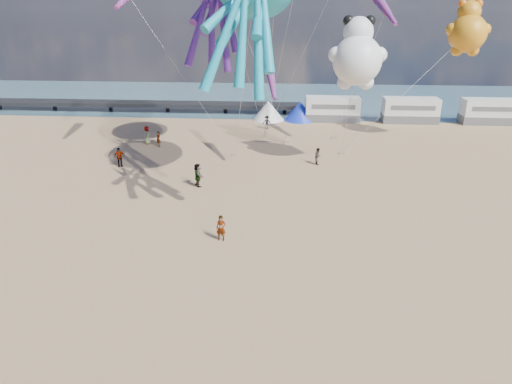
# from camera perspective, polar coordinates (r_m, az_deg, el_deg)

# --- Properties ---
(ground) EXTENTS (120.00, 120.00, 0.00)m
(ground) POSITION_cam_1_polar(r_m,az_deg,el_deg) (21.51, 1.43, -15.71)
(ground) COLOR tan
(ground) RESTS_ON ground
(water) EXTENTS (120.00, 120.00, 0.00)m
(water) POSITION_cam_1_polar(r_m,az_deg,el_deg) (73.19, 3.72, 11.62)
(water) COLOR #3C6072
(water) RESTS_ON ground
(pier) EXTENTS (60.00, 3.00, 0.50)m
(pier) POSITION_cam_1_polar(r_m,az_deg,el_deg) (68.53, -20.94, 10.36)
(pier) COLOR black
(pier) RESTS_ON ground
(motorhome_0) EXTENTS (6.60, 2.50, 3.00)m
(motorhome_0) POSITION_cam_1_polar(r_m,az_deg,el_deg) (58.42, 9.52, 10.19)
(motorhome_0) COLOR silver
(motorhome_0) RESTS_ON ground
(motorhome_1) EXTENTS (6.60, 2.50, 3.00)m
(motorhome_1) POSITION_cam_1_polar(r_m,az_deg,el_deg) (60.02, 18.71, 9.66)
(motorhome_1) COLOR silver
(motorhome_1) RESTS_ON ground
(motorhome_2) EXTENTS (6.60, 2.50, 3.00)m
(motorhome_2) POSITION_cam_1_polar(r_m,az_deg,el_deg) (63.03, 27.20, 8.95)
(motorhome_2) COLOR silver
(motorhome_2) RESTS_ON ground
(tent_white) EXTENTS (4.00, 4.00, 2.40)m
(tent_white) POSITION_cam_1_polar(r_m,az_deg,el_deg) (58.31, 1.53, 10.16)
(tent_white) COLOR white
(tent_white) RESTS_ON ground
(tent_blue) EXTENTS (4.00, 4.00, 2.40)m
(tent_blue) POSITION_cam_1_polar(r_m,az_deg,el_deg) (58.25, 5.52, 10.06)
(tent_blue) COLOR #1933CC
(tent_blue) RESTS_ON ground
(standing_person) EXTENTS (0.62, 0.43, 1.62)m
(standing_person) POSITION_cam_1_polar(r_m,az_deg,el_deg) (27.70, -4.39, -4.53)
(standing_person) COLOR tan
(standing_person) RESTS_ON ground
(beachgoer_0) EXTENTS (0.62, 0.78, 1.88)m
(beachgoer_0) POSITION_cam_1_polar(r_m,az_deg,el_deg) (48.90, -13.46, 6.93)
(beachgoer_0) COLOR #7F6659
(beachgoer_0) RESTS_ON ground
(beachgoer_1) EXTENTS (0.63, 0.83, 1.51)m
(beachgoer_1) POSITION_cam_1_polar(r_m,az_deg,el_deg) (41.65, 7.75, 4.47)
(beachgoer_1) COLOR #7F6659
(beachgoer_1) RESTS_ON ground
(beachgoer_2) EXTENTS (0.81, 0.67, 1.53)m
(beachgoer_2) POSITION_cam_1_polar(r_m,az_deg,el_deg) (53.89, 1.37, 8.70)
(beachgoer_2) COLOR #7F6659
(beachgoer_2) RESTS_ON ground
(beachgoer_3) EXTENTS (1.28, 1.03, 1.73)m
(beachgoer_3) POSITION_cam_1_polar(r_m,az_deg,el_deg) (42.42, -16.73, 4.21)
(beachgoer_3) COLOR #7F6659
(beachgoer_3) RESTS_ON ground
(beachgoer_4) EXTENTS (0.91, 1.19, 1.88)m
(beachgoer_4) POSITION_cam_1_polar(r_m,az_deg,el_deg) (36.26, -7.29, 2.13)
(beachgoer_4) COLOR #7F6659
(beachgoer_4) RESTS_ON ground
(beachgoer_5) EXTENTS (1.36, 1.39, 1.59)m
(beachgoer_5) POSITION_cam_1_polar(r_m,az_deg,el_deg) (47.68, -12.10, 6.48)
(beachgoer_5) COLOR #7F6659
(beachgoer_5) RESTS_ON ground
(sandbag_a) EXTENTS (0.50, 0.35, 0.22)m
(sandbag_a) POSITION_cam_1_polar(r_m,az_deg,el_deg) (43.78, -2.69, 4.64)
(sandbag_a) COLOR gray
(sandbag_a) RESTS_ON ground
(sandbag_b) EXTENTS (0.50, 0.35, 0.22)m
(sandbag_b) POSITION_cam_1_polar(r_m,az_deg,el_deg) (48.19, 3.89, 6.24)
(sandbag_b) COLOR gray
(sandbag_b) RESTS_ON ground
(sandbag_c) EXTENTS (0.50, 0.35, 0.22)m
(sandbag_c) POSITION_cam_1_polar(r_m,az_deg,el_deg) (45.09, 10.66, 4.80)
(sandbag_c) COLOR gray
(sandbag_c) RESTS_ON ground
(sandbag_d) EXTENTS (0.50, 0.35, 0.22)m
(sandbag_d) POSITION_cam_1_polar(r_m,az_deg,el_deg) (50.49, 9.75, 6.71)
(sandbag_d) COLOR gray
(sandbag_d) RESTS_ON ground
(sandbag_e) EXTENTS (0.50, 0.35, 0.22)m
(sandbag_e) POSITION_cam_1_polar(r_m,az_deg,el_deg) (50.24, 1.07, 6.94)
(sandbag_e) COLOR gray
(sandbag_e) RESTS_ON ground
(kite_panda) EXTENTS (5.00, 4.72, 6.97)m
(kite_panda) POSITION_cam_1_polar(r_m,az_deg,el_deg) (40.05, 12.52, 15.77)
(kite_panda) COLOR white
(kite_teddy_orange) EXTENTS (4.59, 4.35, 6.13)m
(kite_teddy_orange) POSITION_cam_1_polar(r_m,az_deg,el_deg) (50.84, 24.93, 17.52)
(kite_teddy_orange) COLOR orange
(windsock_mid) EXTENTS (2.11, 5.19, 5.10)m
(windsock_mid) POSITION_cam_1_polar(r_m,az_deg,el_deg) (46.24, 15.97, 20.94)
(windsock_mid) COLOR red
(windsock_right) EXTENTS (1.75, 5.22, 5.14)m
(windsock_right) POSITION_cam_1_polar(r_m,az_deg,el_deg) (39.63, 1.95, 13.82)
(windsock_right) COLOR red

